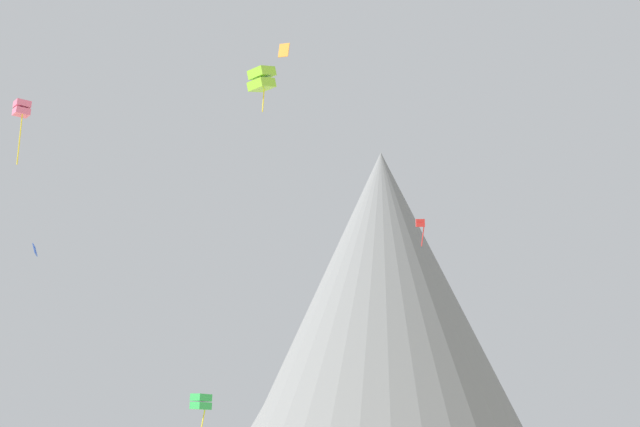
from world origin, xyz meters
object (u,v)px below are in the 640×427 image
Objects in this scene: rock_massif at (376,335)px; kite_red_mid at (420,223)px; kite_blue_mid at (35,250)px; kite_green_low at (201,402)px; kite_lime_high at (262,79)px; kite_rainbow_high at (22,109)px; kite_orange_high at (284,50)px.

rock_massif reaches higher than kite_red_mid.
kite_blue_mid is 25.00m from kite_green_low.
kite_blue_mid is 0.32× the size of kite_lime_high.
kite_orange_high is at bearing -3.69° from kite_rainbow_high.
kite_lime_high reaches higher than kite_blue_mid.
kite_green_low is at bearing 168.52° from kite_lime_high.
kite_lime_high is at bearing 52.22° from kite_red_mid.
rock_massif reaches higher than kite_blue_mid.
kite_rainbow_high is (-33.13, -74.64, 4.61)m from rock_massif.
kite_rainbow_high is at bearing -113.94° from rock_massif.
kite_rainbow_high is at bearing -128.34° from kite_blue_mid.
kite_orange_high is (-11.33, -0.69, 14.98)m from kite_red_mid.
kite_red_mid is (29.64, 10.84, -4.86)m from kite_rainbow_high.
kite_blue_mid is at bearing 66.85° from kite_rainbow_high.
kite_rainbow_high is at bearing 147.69° from kite_green_low.
kite_blue_mid reaches higher than kite_green_low.
kite_blue_mid is at bearing -179.55° from kite_lime_high.
rock_massif reaches higher than kite_green_low.
rock_massif is at bearing -88.42° from kite_red_mid.
kite_red_mid is at bearing -16.97° from kite_green_low.
kite_red_mid is 19.98m from kite_lime_high.
kite_lime_high is 0.97× the size of kite_green_low.
kite_orange_high is 16.14m from kite_lime_high.
kite_orange_high reaches higher than kite_red_mid.
rock_massif is at bearing 10.51° from kite_blue_mid.
kite_lime_high is (19.52, -19.49, 7.33)m from kite_blue_mid.
kite_orange_high is (18.30, 10.15, 10.12)m from kite_rainbow_high.
kite_rainbow_high is 17.63m from kite_blue_mid.
kite_lime_high reaches higher than kite_rainbow_high.
kite_red_mid is at bearing -57.46° from kite_blue_mid.
kite_rainbow_high is at bearing 24.80° from kite_red_mid.
kite_blue_mid is at bearing 95.49° from kite_green_low.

